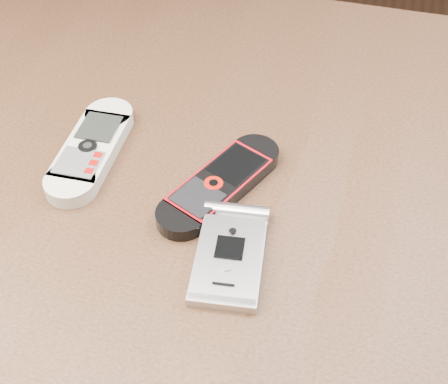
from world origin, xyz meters
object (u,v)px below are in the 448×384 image
Objects in this scene: nokia_white at (91,149)px; motorola_razr at (229,256)px; nokia_black_red at (220,184)px; table at (219,267)px.

motorola_razr is at bearing -31.44° from nokia_white.
nokia_white is 0.98× the size of nokia_black_red.
nokia_black_red is 0.09m from motorola_razr.
motorola_razr reaches higher than table.
nokia_white is 0.19m from motorola_razr.
motorola_razr is at bearing -67.56° from table.
motorola_razr is (0.17, -0.09, 0.00)m from nokia_white.
nokia_white is at bearing -161.05° from nokia_black_red.
nokia_black_red is (0.14, -0.01, -0.00)m from nokia_white.
table is 0.11m from nokia_black_red.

